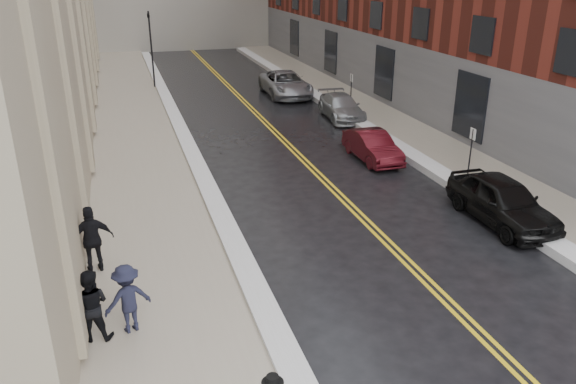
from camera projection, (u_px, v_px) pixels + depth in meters
ground at (370, 334)px, 13.27m from camera, size 160.00×160.00×0.00m
sidewalk_left at (138, 149)px, 26.19m from camera, size 4.00×64.00×0.15m
sidewalk_right at (399, 127)px, 29.84m from camera, size 3.00×64.00×0.15m
lane_stripe_a at (279, 138)px, 28.08m from camera, size 0.12×64.00×0.01m
lane_stripe_b at (284, 138)px, 28.14m from camera, size 0.12×64.00×0.01m
snow_ridge_left at (187, 144)px, 26.79m from camera, size 0.70×60.80×0.26m
snow_ridge_right at (367, 128)px, 29.31m from camera, size 0.85×60.80×0.30m
traffic_signal at (151, 44)px, 37.96m from camera, size 0.18×0.15×5.20m
parking_sign_near at (471, 150)px, 21.97m from camera, size 0.06×0.35×2.23m
parking_sign_far at (351, 89)px, 32.60m from camera, size 0.06×0.35×2.23m
car_black at (502, 201)px, 18.72m from camera, size 1.91×4.62×1.57m
car_maroon at (372, 146)px, 24.79m from camera, size 1.39×3.90×1.28m
car_silver_near at (341, 107)px, 31.45m from camera, size 2.21×4.66×1.31m
car_silver_far at (285, 84)px, 36.82m from camera, size 2.75×5.71×1.57m
pedestrian_a at (91, 305)px, 12.58m from camera, size 0.97×0.82×1.74m
pedestrian_b at (128, 299)px, 12.87m from camera, size 1.24×0.94×1.70m
pedestrian_c at (93, 239)px, 15.37m from camera, size 1.20×0.64×1.94m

